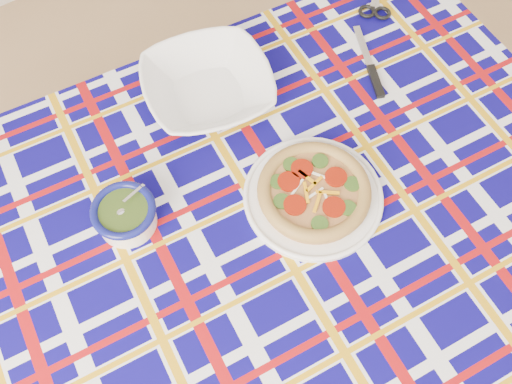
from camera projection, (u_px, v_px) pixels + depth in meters
floor at (402, 366)px, 1.63m from camera, size 4.00×4.00×0.00m
dining_table at (234, 247)px, 1.12m from camera, size 1.57×1.08×0.69m
tablecloth at (233, 242)px, 1.10m from camera, size 1.60×1.11×0.10m
main_focaccia_plate at (314, 191)px, 1.07m from camera, size 0.31×0.31×0.05m
pesto_bowl at (125, 214)px, 1.04m from camera, size 0.14×0.14×0.07m
serving_bowl at (208, 87)px, 1.18m from camera, size 0.32×0.32×0.07m
table_knife at (364, 48)px, 1.27m from camera, size 0.11×0.21×0.01m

